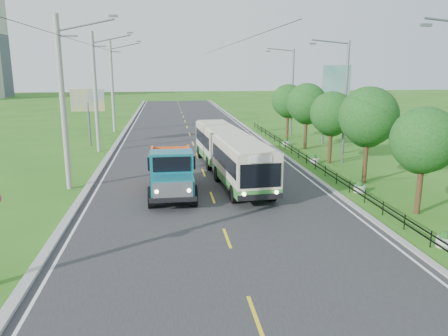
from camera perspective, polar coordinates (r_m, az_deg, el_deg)
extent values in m
plane|color=#276317|center=(18.76, 0.40, -9.18)|extent=(240.00, 240.00, 0.00)
cube|color=#28282B|center=(37.95, -3.72, 2.20)|extent=(14.00, 120.00, 0.02)
cube|color=#9E9E99|center=(38.17, -14.57, 1.97)|extent=(0.40, 120.00, 0.15)
cube|color=#9E9E99|center=(39.05, 6.82, 2.50)|extent=(0.30, 120.00, 0.10)
cube|color=silver|center=(38.12, -13.75, 1.92)|extent=(0.12, 120.00, 0.00)
cube|color=silver|center=(38.94, 6.10, 2.44)|extent=(0.12, 120.00, 0.00)
cube|color=yellow|center=(18.75, 0.40, -9.12)|extent=(0.12, 2.20, 0.00)
cube|color=black|center=(33.59, 10.73, 1.09)|extent=(0.04, 40.00, 0.60)
cylinder|color=gray|center=(26.96, -20.30, 7.75)|extent=(0.32, 0.32, 10.00)
cube|color=slate|center=(26.83, -19.87, 15.91)|extent=(1.20, 0.10, 0.10)
cube|color=slate|center=(26.52, -14.27, 18.70)|extent=(0.50, 0.18, 0.12)
cylinder|color=gray|center=(38.73, -16.45, 9.36)|extent=(0.32, 0.32, 10.00)
cube|color=slate|center=(38.64, -16.06, 15.03)|extent=(1.20, 0.10, 0.10)
cube|color=slate|center=(38.43, -12.16, 16.89)|extent=(0.50, 0.18, 0.12)
cylinder|color=gray|center=(50.61, -14.38, 10.20)|extent=(0.32, 0.32, 10.00)
cube|color=slate|center=(50.54, -14.05, 14.53)|extent=(1.20, 0.10, 0.10)
cube|color=slate|center=(50.38, -11.07, 15.93)|extent=(0.50, 0.18, 0.12)
cylinder|color=#382314|center=(23.43, 24.18, -2.00)|extent=(0.28, 0.28, 2.97)
sphere|color=#134214|center=(23.00, 24.69, 3.37)|extent=(3.18, 3.18, 3.18)
sphere|color=#134214|center=(23.62, 24.32, 2.06)|extent=(2.33, 2.33, 2.33)
cylinder|color=#382314|center=(28.52, 18.00, 1.41)|extent=(0.28, 0.28, 3.36)
sphere|color=#134214|center=(28.15, 18.36, 6.44)|extent=(3.60, 3.60, 3.60)
sphere|color=#134214|center=(28.77, 18.19, 5.14)|extent=(2.64, 2.64, 2.64)
cylinder|color=#382314|center=(33.97, 13.70, 3.16)|extent=(0.28, 0.28, 3.02)
sphere|color=#134214|center=(33.67, 13.91, 6.96)|extent=(3.24, 3.24, 3.24)
sphere|color=#134214|center=(34.27, 13.86, 5.97)|extent=(2.38, 2.38, 2.38)
cylinder|color=#382314|center=(39.54, 10.62, 4.81)|extent=(0.28, 0.28, 3.25)
sphere|color=#134214|center=(39.27, 10.76, 8.33)|extent=(3.48, 3.48, 3.48)
sphere|color=#134214|center=(39.87, 10.77, 7.39)|extent=(2.55, 2.55, 2.55)
cylinder|color=#382314|center=(45.24, 8.28, 5.79)|extent=(0.28, 0.28, 3.08)
sphere|color=#134214|center=(45.02, 8.38, 8.71)|extent=(3.30, 3.30, 3.30)
sphere|color=#134214|center=(45.60, 8.42, 7.92)|extent=(2.42, 2.42, 2.42)
cube|color=slate|center=(20.23, 24.90, 16.57)|extent=(0.45, 0.16, 0.12)
cylinder|color=slate|center=(33.98, 15.56, 8.14)|extent=(0.20, 0.20, 9.00)
cylinder|color=slate|center=(33.42, 13.74, 15.73)|extent=(2.80, 0.10, 0.34)
cube|color=slate|center=(32.97, 11.53, 15.62)|extent=(0.45, 0.16, 0.12)
cylinder|color=slate|center=(47.17, 8.93, 9.67)|extent=(0.20, 0.20, 9.00)
cylinder|color=slate|center=(46.76, 7.41, 15.08)|extent=(2.80, 0.10, 0.34)
cube|color=slate|center=(46.45, 5.80, 14.95)|extent=(0.45, 0.16, 0.12)
cylinder|color=silver|center=(19.98, 26.83, -8.61)|extent=(0.64, 0.64, 0.40)
sphere|color=#134214|center=(19.90, 26.90, -7.94)|extent=(0.44, 0.44, 0.44)
cylinder|color=silver|center=(26.58, 17.26, -2.62)|extent=(0.64, 0.64, 0.40)
sphere|color=#134214|center=(26.52, 17.30, -2.10)|extent=(0.44, 0.44, 0.44)
cylinder|color=silver|center=(33.80, 11.69, 0.95)|extent=(0.64, 0.64, 0.40)
sphere|color=#134214|center=(33.75, 11.71, 1.36)|extent=(0.44, 0.44, 0.44)
cylinder|color=silver|center=(41.30, 8.10, 3.24)|extent=(0.64, 0.64, 0.40)
sphere|color=#134214|center=(41.26, 8.11, 3.58)|extent=(0.44, 0.44, 0.44)
cylinder|color=slate|center=(42.13, -17.19, 5.46)|extent=(0.20, 0.20, 4.00)
cube|color=yellow|center=(41.93, -17.39, 8.44)|extent=(3.00, 0.15, 2.00)
cylinder|color=slate|center=(37.97, 15.44, 5.57)|extent=(0.24, 0.24, 5.00)
cylinder|color=slate|center=(42.59, 12.85, 6.46)|extent=(0.24, 0.24, 5.00)
cube|color=#144C47|center=(40.03, 14.33, 10.73)|extent=(0.20, 6.00, 3.00)
cube|color=#348334|center=(25.58, 2.51, -1.35)|extent=(2.89, 7.29, 0.52)
cube|color=beige|center=(25.32, 2.54, 1.24)|extent=(2.89, 7.29, 1.83)
cube|color=black|center=(25.32, 2.54, 1.26)|extent=(2.89, 6.72, 0.90)
cube|color=#348334|center=(33.06, -0.80, 1.94)|extent=(2.86, 6.81, 0.52)
cube|color=beige|center=(32.86, -0.81, 3.95)|extent=(2.86, 6.81, 1.83)
cube|color=black|center=(32.86, -0.81, 3.97)|extent=(2.85, 6.25, 0.90)
cube|color=#4C4C4C|center=(29.23, 0.60, 2.31)|extent=(2.30, 1.11, 2.26)
cube|color=black|center=(21.98, 4.81, -1.02)|extent=(2.14, 0.21, 1.24)
cylinder|color=black|center=(23.32, 1.28, -3.43)|extent=(0.38, 1.01, 0.99)
cylinder|color=black|center=(23.87, 6.32, -3.12)|extent=(0.38, 1.01, 0.99)
cylinder|color=black|center=(27.72, -0.87, -0.77)|extent=(0.38, 1.01, 0.99)
cylinder|color=black|center=(28.19, 3.42, -0.56)|extent=(0.38, 1.01, 0.99)
cylinder|color=black|center=(30.82, -2.00, 0.62)|extent=(0.38, 1.01, 0.99)
cylinder|color=black|center=(31.24, 1.89, 0.79)|extent=(0.38, 1.01, 0.99)
cylinder|color=black|center=(35.05, -3.20, 2.11)|extent=(0.38, 1.01, 0.99)
cylinder|color=black|center=(35.42, 0.24, 2.25)|extent=(0.38, 1.01, 0.99)
cube|color=#136877|center=(22.44, -6.74, -2.47)|extent=(2.18, 1.46, 1.03)
cube|color=#136877|center=(23.82, -6.85, -0.28)|extent=(2.29, 1.67, 2.07)
cube|color=black|center=(23.71, -6.89, 0.93)|extent=(2.51, 1.36, 0.72)
cube|color=black|center=(24.86, -6.83, -2.06)|extent=(1.08, 6.21, 0.26)
cube|color=#EF4916|center=(26.33, -6.97, 1.10)|extent=(2.40, 3.12, 1.34)
cylinder|color=black|center=(22.81, -9.44, -3.79)|extent=(0.37, 1.14, 1.14)
cylinder|color=black|center=(22.84, -3.98, -3.62)|extent=(0.37, 1.14, 1.14)
cylinder|color=black|center=(26.80, -9.23, -1.26)|extent=(0.37, 1.14, 1.14)
cylinder|color=black|center=(26.82, -4.59, -1.12)|extent=(0.37, 1.14, 1.14)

